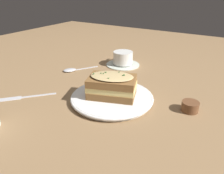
{
  "coord_description": "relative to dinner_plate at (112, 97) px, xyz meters",
  "views": [
    {
      "loc": [
        0.51,
        0.33,
        0.35
      ],
      "look_at": [
        -0.02,
        0.0,
        0.05
      ],
      "focal_mm": 35.0,
      "sensor_mm": 36.0,
      "label": 1
    }
  ],
  "objects": [
    {
      "name": "dinner_plate",
      "position": [
        0.0,
        0.0,
        0.0
      ],
      "size": [
        0.27,
        0.27,
        0.02
      ],
      "color": "white",
      "rests_on": "ground_plane"
    },
    {
      "name": "fork",
      "position": [
        0.15,
        -0.27,
        -0.01
      ],
      "size": [
        0.15,
        0.14,
        0.0
      ],
      "rotation": [
        0.0,
        0.0,
        3.97
      ],
      "color": "silver",
      "rests_on": "ground_plane"
    },
    {
      "name": "sandwich",
      "position": [
        0.0,
        -0.0,
        0.04
      ],
      "size": [
        0.14,
        0.17,
        0.07
      ],
      "rotation": [
        0.0,
        0.0,
        1.91
      ],
      "color": "brown",
      "rests_on": "dinner_plate"
    },
    {
      "name": "spoon",
      "position": [
        -0.13,
        -0.29,
        -0.0
      ],
      "size": [
        0.15,
        0.1,
        0.01
      ],
      "rotation": [
        0.0,
        0.0,
        4.15
      ],
      "color": "silver",
      "rests_on": "ground_plane"
    },
    {
      "name": "ground_plane",
      "position": [
        0.02,
        -0.0,
        -0.01
      ],
      "size": [
        2.4,
        2.4,
        0.0
      ],
      "primitive_type": "plane",
      "color": "olive"
    },
    {
      "name": "teacup_with_saucer",
      "position": [
        -0.31,
        -0.13,
        0.02
      ],
      "size": [
        0.15,
        0.15,
        0.06
      ],
      "rotation": [
        0.0,
        0.0,
        3.98
      ],
      "color": "silver",
      "rests_on": "ground_plane"
    },
    {
      "name": "condiment_pot",
      "position": [
        -0.07,
        0.23,
        0.01
      ],
      "size": [
        0.05,
        0.05,
        0.03
      ],
      "primitive_type": "cylinder",
      "color": "brown",
      "rests_on": "ground_plane"
    }
  ]
}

